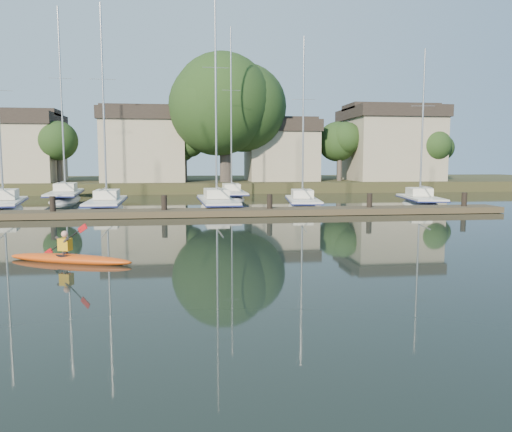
{
  "coord_description": "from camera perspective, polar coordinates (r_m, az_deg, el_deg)",
  "views": [
    {
      "loc": [
        -1.55,
        -14.32,
        3.17
      ],
      "look_at": [
        0.75,
        3.02,
        1.2
      ],
      "focal_mm": 35.0,
      "sensor_mm": 36.0,
      "label": 1
    }
  ],
  "objects": [
    {
      "name": "ground",
      "position": [
        14.75,
        -1.35,
        -5.99
      ],
      "size": [
        160.0,
        160.0,
        0.0
      ],
      "primitive_type": "plane",
      "color": "black",
      "rests_on": "ground"
    },
    {
      "name": "sailboat_6",
      "position": [
        42.18,
        -2.77,
        1.87
      ],
      "size": [
        2.11,
        9.63,
        15.28
      ],
      "rotation": [
        0.0,
        0.0,
        0.01
      ],
      "color": "silver",
      "rests_on": "ground"
    },
    {
      "name": "sailboat_3",
      "position": [
        33.76,
        5.35,
        0.7
      ],
      "size": [
        2.99,
        7.92,
        12.45
      ],
      "rotation": [
        0.0,
        0.0,
        -0.13
      ],
      "color": "silver",
      "rests_on": "ground"
    },
    {
      "name": "sailboat_2",
      "position": [
        32.87,
        -4.45,
        0.54
      ],
      "size": [
        2.68,
        9.52,
        15.59
      ],
      "rotation": [
        0.0,
        0.0,
        0.05
      ],
      "color": "silver",
      "rests_on": "ground"
    },
    {
      "name": "sailboat_5",
      "position": [
        42.61,
        -20.95,
        1.46
      ],
      "size": [
        3.4,
        10.09,
        16.38
      ],
      "rotation": [
        0.0,
        0.0,
        0.11
      ],
      "color": "silver",
      "rests_on": "ground"
    },
    {
      "name": "shore",
      "position": [
        54.7,
        -4.26,
        6.48
      ],
      "size": [
        90.0,
        25.25,
        12.75
      ],
      "color": "#30361B",
      "rests_on": "ground"
    },
    {
      "name": "sailboat_0",
      "position": [
        35.06,
        -26.88,
        0.2
      ],
      "size": [
        3.82,
        8.48,
        13.01
      ],
      "rotation": [
        0.0,
        0.0,
        0.19
      ],
      "color": "silver",
      "rests_on": "ground"
    },
    {
      "name": "sailboat_4",
      "position": [
        36.78,
        18.26,
        0.86
      ],
      "size": [
        3.27,
        7.33,
        12.02
      ],
      "rotation": [
        0.0,
        0.0,
        -0.17
      ],
      "color": "silver",
      "rests_on": "ground"
    },
    {
      "name": "dock",
      "position": [
        28.51,
        -4.4,
        0.44
      ],
      "size": [
        34.0,
        2.0,
        1.8
      ],
      "color": "#423726",
      "rests_on": "ground"
    },
    {
      "name": "kayak",
      "position": [
        16.64,
        -20.6,
        -4.39
      ],
      "size": [
        4.2,
        2.13,
        1.37
      ],
      "rotation": [
        0.0,
        0.0,
        -0.38
      ],
      "color": "#BF420E",
      "rests_on": "ground"
    },
    {
      "name": "sailboat_1",
      "position": [
        33.61,
        -16.7,
        0.42
      ],
      "size": [
        2.5,
        8.8,
        14.25
      ],
      "rotation": [
        0.0,
        0.0,
        0.04
      ],
      "color": "silver",
      "rests_on": "ground"
    }
  ]
}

